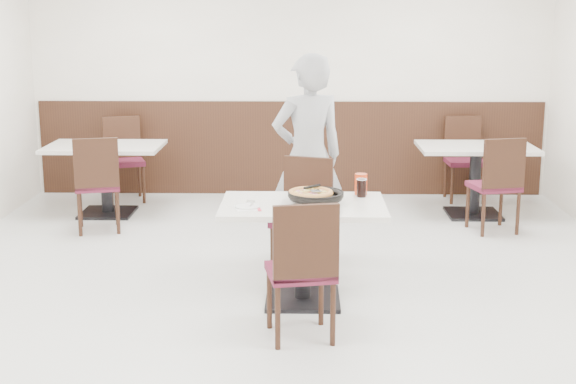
{
  "coord_description": "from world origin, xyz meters",
  "views": [
    {
      "loc": [
        0.17,
        -5.84,
        2.11
      ],
      "look_at": [
        0.05,
        -0.3,
        0.87
      ],
      "focal_mm": 50.0,
      "sensor_mm": 36.0,
      "label": 1
    }
  ],
  "objects_px": {
    "diner_person": "(308,156)",
    "bg_chair_right_near": "(494,184)",
    "pizza": "(311,195)",
    "pizza_pan": "(316,198)",
    "chair_near": "(300,268)",
    "cola_glass": "(361,188)",
    "bg_table_left": "(106,180)",
    "red_cup": "(361,184)",
    "bg_table_right": "(475,181)",
    "side_plate": "(247,207)",
    "bg_chair_left_near": "(97,183)",
    "bg_chair_left_far": "(125,160)",
    "chair_far": "(301,218)",
    "bg_chair_right_far": "(465,160)",
    "main_table": "(303,253)"
  },
  "relations": [
    {
      "from": "bg_chair_right_far",
      "to": "diner_person",
      "type": "bearing_deg",
      "value": 47.75
    },
    {
      "from": "chair_near",
      "to": "pizza_pan",
      "type": "distance_m",
      "value": 0.75
    },
    {
      "from": "pizza",
      "to": "cola_glass",
      "type": "height_order",
      "value": "cola_glass"
    },
    {
      "from": "pizza",
      "to": "pizza_pan",
      "type": "bearing_deg",
      "value": -19.79
    },
    {
      "from": "side_plate",
      "to": "bg_table_left",
      "type": "bearing_deg",
      "value": 121.77
    },
    {
      "from": "chair_near",
      "to": "diner_person",
      "type": "distance_m",
      "value": 1.9
    },
    {
      "from": "bg_chair_left_far",
      "to": "cola_glass",
      "type": "bearing_deg",
      "value": 110.48
    },
    {
      "from": "chair_near",
      "to": "bg_chair_right_near",
      "type": "xyz_separation_m",
      "value": [
        1.88,
        2.69,
        0.0
      ]
    },
    {
      "from": "bg_chair_left_far",
      "to": "bg_table_right",
      "type": "bearing_deg",
      "value": 152.17
    },
    {
      "from": "bg_chair_right_near",
      "to": "bg_chair_left_far",
      "type": "bearing_deg",
      "value": 149.69
    },
    {
      "from": "chair_far",
      "to": "pizza",
      "type": "height_order",
      "value": "chair_far"
    },
    {
      "from": "bg_chair_right_near",
      "to": "chair_near",
      "type": "bearing_deg",
      "value": -137.92
    },
    {
      "from": "bg_table_right",
      "to": "chair_near",
      "type": "bearing_deg",
      "value": -118.85
    },
    {
      "from": "bg_table_left",
      "to": "chair_far",
      "type": "bearing_deg",
      "value": -43.54
    },
    {
      "from": "main_table",
      "to": "side_plate",
      "type": "height_order",
      "value": "side_plate"
    },
    {
      "from": "red_cup",
      "to": "bg_table_right",
      "type": "bearing_deg",
      "value": 59.49
    },
    {
      "from": "bg_chair_left_near",
      "to": "bg_chair_left_far",
      "type": "relative_size",
      "value": 1.0
    },
    {
      "from": "main_table",
      "to": "chair_near",
      "type": "bearing_deg",
      "value": -91.27
    },
    {
      "from": "chair_far",
      "to": "bg_chair_left_far",
      "type": "distance_m",
      "value": 3.28
    },
    {
      "from": "diner_person",
      "to": "cola_glass",
      "type": "bearing_deg",
      "value": 92.91
    },
    {
      "from": "bg_chair_left_near",
      "to": "cola_glass",
      "type": "bearing_deg",
      "value": -49.42
    },
    {
      "from": "bg_chair_right_near",
      "to": "side_plate",
      "type": "bearing_deg",
      "value": -149.36
    },
    {
      "from": "bg_chair_left_near",
      "to": "bg_chair_right_near",
      "type": "distance_m",
      "value": 3.88
    },
    {
      "from": "pizza",
      "to": "cola_glass",
      "type": "xyz_separation_m",
      "value": [
        0.38,
        0.22,
        0.0
      ]
    },
    {
      "from": "pizza",
      "to": "bg_chair_right_near",
      "type": "relative_size",
      "value": 0.3
    },
    {
      "from": "red_cup",
      "to": "bg_chair_right_far",
      "type": "bearing_deg",
      "value": 65.06
    },
    {
      "from": "pizza_pan",
      "to": "cola_glass",
      "type": "relative_size",
      "value": 2.95
    },
    {
      "from": "bg_table_right",
      "to": "side_plate",
      "type": "bearing_deg",
      "value": -128.45
    },
    {
      "from": "chair_far",
      "to": "bg_table_left",
      "type": "height_order",
      "value": "chair_far"
    },
    {
      "from": "bg_chair_left_far",
      "to": "red_cup",
      "type": "bearing_deg",
      "value": 111.28
    },
    {
      "from": "chair_far",
      "to": "bg_chair_right_near",
      "type": "bearing_deg",
      "value": -125.44
    },
    {
      "from": "chair_near",
      "to": "chair_far",
      "type": "xyz_separation_m",
      "value": [
        -0.0,
        1.31,
        0.0
      ]
    },
    {
      "from": "red_cup",
      "to": "bg_table_left",
      "type": "relative_size",
      "value": 0.13
    },
    {
      "from": "side_plate",
      "to": "bg_chair_right_far",
      "type": "bearing_deg",
      "value": 57.16
    },
    {
      "from": "pizza",
      "to": "chair_near",
      "type": "bearing_deg",
      "value": -95.84
    },
    {
      "from": "diner_person",
      "to": "bg_chair_right_near",
      "type": "height_order",
      "value": "diner_person"
    },
    {
      "from": "side_plate",
      "to": "bg_chair_left_near",
      "type": "bearing_deg",
      "value": 127.78
    },
    {
      "from": "pizza_pan",
      "to": "cola_glass",
      "type": "distance_m",
      "value": 0.42
    },
    {
      "from": "side_plate",
      "to": "diner_person",
      "type": "distance_m",
      "value": 1.4
    },
    {
      "from": "bg_chair_right_far",
      "to": "bg_table_right",
      "type": "bearing_deg",
      "value": 85.25
    },
    {
      "from": "bg_table_left",
      "to": "bg_chair_left_near",
      "type": "relative_size",
      "value": 1.26
    },
    {
      "from": "main_table",
      "to": "bg_chair_right_far",
      "type": "bearing_deg",
      "value": 60.99
    },
    {
      "from": "cola_glass",
      "to": "bg_chair_right_far",
      "type": "bearing_deg",
      "value": 65.63
    },
    {
      "from": "diner_person",
      "to": "bg_table_left",
      "type": "bearing_deg",
      "value": -53.79
    },
    {
      "from": "bg_table_right",
      "to": "bg_chair_right_near",
      "type": "bearing_deg",
      "value": -85.25
    },
    {
      "from": "bg_chair_right_near",
      "to": "bg_chair_right_far",
      "type": "xyz_separation_m",
      "value": [
        -0.02,
        1.31,
        0.0
      ]
    },
    {
      "from": "side_plate",
      "to": "red_cup",
      "type": "distance_m",
      "value": 0.96
    },
    {
      "from": "chair_far",
      "to": "bg_chair_right_far",
      "type": "xyz_separation_m",
      "value": [
        1.86,
        2.69,
        0.0
      ]
    },
    {
      "from": "diner_person",
      "to": "bg_chair_right_far",
      "type": "xyz_separation_m",
      "value": [
        1.8,
        2.14,
        -0.41
      ]
    },
    {
      "from": "cola_glass",
      "to": "diner_person",
      "type": "xyz_separation_m",
      "value": [
        -0.4,
        0.95,
        0.07
      ]
    }
  ]
}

